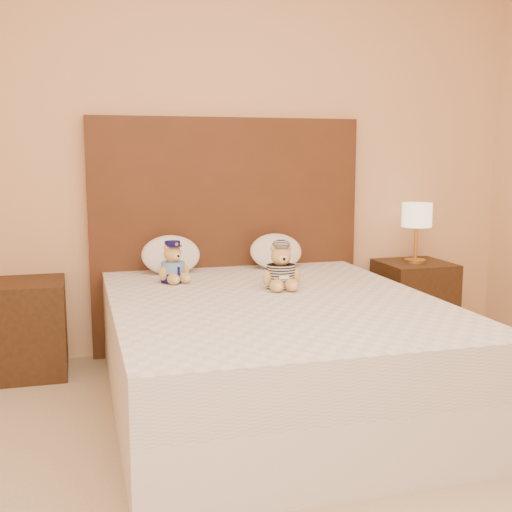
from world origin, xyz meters
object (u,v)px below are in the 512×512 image
(bed, at_px, (273,351))
(pillow_right, at_px, (276,250))
(lamp, at_px, (417,218))
(teddy_police, at_px, (173,262))
(nightstand_left, at_px, (26,328))
(pillow_left, at_px, (171,253))
(nightstand_right, at_px, (413,302))
(teddy_prisoner, at_px, (281,266))

(bed, distance_m, pillow_right, 0.96)
(lamp, xyz_separation_m, teddy_police, (-1.68, -0.25, -0.18))
(lamp, relative_size, teddy_police, 1.72)
(nightstand_left, bearing_deg, bed, -32.62)
(bed, bearing_deg, pillow_left, 115.51)
(teddy_police, bearing_deg, nightstand_right, -14.21)
(nightstand_right, height_order, lamp, lamp)
(bed, height_order, nightstand_right, same)
(lamp, height_order, pillow_right, lamp)
(nightstand_left, relative_size, pillow_right, 1.62)
(bed, height_order, pillow_left, pillow_left)
(teddy_police, xyz_separation_m, pillow_left, (0.03, 0.28, 0.01))
(nightstand_right, bearing_deg, teddy_police, -171.51)
(teddy_police, xyz_separation_m, teddy_prisoner, (0.53, -0.35, 0.01))
(nightstand_right, height_order, pillow_right, pillow_right)
(nightstand_right, xyz_separation_m, teddy_police, (-1.68, -0.25, 0.39))
(nightstand_right, distance_m, teddy_prisoner, 1.35)
(nightstand_left, xyz_separation_m, teddy_police, (0.82, -0.25, 0.39))
(nightstand_right, relative_size, pillow_right, 1.62)
(nightstand_left, distance_m, pillow_left, 0.94)
(pillow_right, bearing_deg, nightstand_right, -1.76)
(teddy_police, bearing_deg, teddy_prisoner, -55.92)
(nightstand_right, distance_m, pillow_right, 1.05)
(pillow_left, bearing_deg, nightstand_right, -1.04)
(lamp, height_order, teddy_prisoner, lamp)
(bed, relative_size, nightstand_left, 3.64)
(bed, distance_m, nightstand_left, 1.48)
(nightstand_right, bearing_deg, lamp, 180.00)
(teddy_prisoner, bearing_deg, pillow_right, 78.35)
(nightstand_left, relative_size, pillow_left, 1.54)
(bed, distance_m, pillow_left, 1.00)
(teddy_prisoner, bearing_deg, nightstand_right, 31.01)
(nightstand_right, height_order, teddy_prisoner, teddy_prisoner)
(bed, bearing_deg, nightstand_left, 147.38)
(teddy_prisoner, bearing_deg, nightstand_left, 159.65)
(nightstand_right, bearing_deg, pillow_left, 178.96)
(nightstand_left, xyz_separation_m, nightstand_right, (2.50, 0.00, 0.00))
(teddy_police, bearing_deg, nightstand_left, 140.44)
(teddy_prisoner, relative_size, pillow_right, 0.73)
(teddy_police, height_order, pillow_left, pillow_left)
(nightstand_right, xyz_separation_m, lamp, (-0.00, 0.00, 0.57))
(lamp, relative_size, pillow_right, 1.18)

